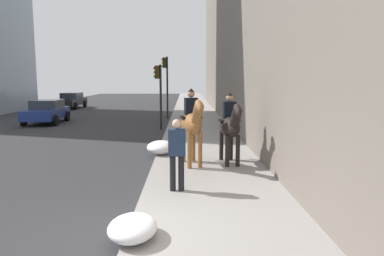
{
  "coord_description": "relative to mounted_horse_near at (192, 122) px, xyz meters",
  "views": [
    {
      "loc": [
        -5.83,
        -1.04,
        2.75
      ],
      "look_at": [
        4.0,
        -1.2,
        1.4
      ],
      "focal_mm": 33.81,
      "sensor_mm": 36.0,
      "label": 1
    }
  ],
  "objects": [
    {
      "name": "sidewalk_slab",
      "position": [
        -4.96,
        -0.5,
        -1.38
      ],
      "size": [
        120.0,
        3.44,
        0.12
      ],
      "primitive_type": "cube",
      "color": "gray",
      "rests_on": "ground"
    },
    {
      "name": "mounted_horse_near",
      "position": [
        0.0,
        0.0,
        0.0
      ],
      "size": [
        2.14,
        0.85,
        2.34
      ],
      "rotation": [
        0.0,
        0.0,
        3.34
      ],
      "color": "brown",
      "rests_on": "sidewalk_slab"
    },
    {
      "name": "mounted_horse_far",
      "position": [
        0.18,
        -1.18,
        -0.11
      ],
      "size": [
        2.15,
        0.71,
        2.21
      ],
      "rotation": [
        0.0,
        0.0,
        3.24
      ],
      "color": "black",
      "rests_on": "sidewalk_slab"
    },
    {
      "name": "pedestrian_greeting",
      "position": [
        -2.52,
        0.4,
        -0.34
      ],
      "size": [
        0.27,
        0.41,
        1.7
      ],
      "rotation": [
        0.0,
        0.0,
        0.03
      ],
      "color": "black",
      "rests_on": "sidewalk_slab"
    },
    {
      "name": "car_near_lane",
      "position": [
        11.49,
        8.76,
        -0.69
      ],
      "size": [
        4.07,
        2.12,
        1.44
      ],
      "rotation": [
        0.0,
        0.0,
        3.18
      ],
      "color": "navy",
      "rests_on": "ground"
    },
    {
      "name": "car_mid_lane",
      "position": [
        22.72,
        10.77,
        -0.69
      ],
      "size": [
        4.54,
        1.97,
        1.44
      ],
      "rotation": [
        0.0,
        0.0,
        3.13
      ],
      "color": "black",
      "rests_on": "ground"
    },
    {
      "name": "traffic_light_near_curb",
      "position": [
        8.69,
        1.63,
        0.91
      ],
      "size": [
        0.2,
        0.44,
        3.48
      ],
      "color": "black",
      "rests_on": "ground"
    },
    {
      "name": "traffic_light_far_curb",
      "position": [
        13.86,
        1.53,
        1.36
      ],
      "size": [
        0.2,
        0.44,
        4.2
      ],
      "color": "black",
      "rests_on": "ground"
    },
    {
      "name": "snow_pile_near",
      "position": [
        -5.09,
        1.07,
        -1.13
      ],
      "size": [
        1.06,
        0.81,
        0.37
      ],
      "primitive_type": "ellipsoid",
      "color": "white",
      "rests_on": "sidewalk_slab"
    },
    {
      "name": "snow_pile_far",
      "position": [
        1.77,
        1.07,
        -1.09
      ],
      "size": [
        1.28,
        0.99,
        0.44
      ],
      "primitive_type": "ellipsoid",
      "color": "white",
      "rests_on": "sidewalk_slab"
    }
  ]
}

